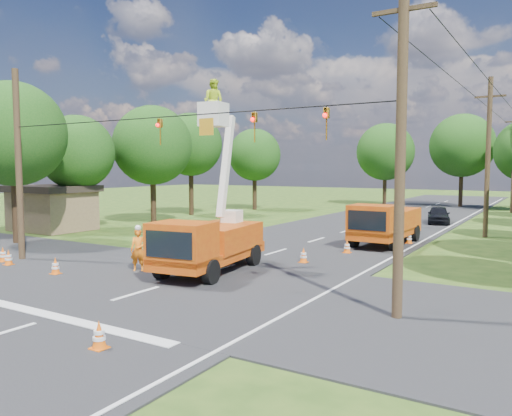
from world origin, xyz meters
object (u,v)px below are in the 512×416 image
Objects in this scene: distant_car at (439,215)px; pole_right_near at (401,143)px; tree_far_a at (385,152)px; tree_left_d at (152,145)px; traffic_cone_1 at (99,335)px; tree_left_c at (77,153)px; traffic_cone_2 at (304,255)px; tree_left_b at (13,134)px; traffic_cone_5 at (9,258)px; shed at (52,207)px; traffic_cone_4 at (55,266)px; bucket_truck at (209,232)px; traffic_cone_6 at (3,255)px; ground_worker at (138,250)px; pole_left at (19,165)px; pole_right_mid at (488,156)px; second_truck at (385,223)px; tree_left_f at (255,155)px; tree_left_e at (191,145)px; tree_far_b at (462,146)px; traffic_cone_7 at (409,238)px; traffic_cone_3 at (347,246)px.

distant_car is 27.11m from pole_right_near.
distant_car is 0.42× the size of tree_far_a.
traffic_cone_1 is at bearing -49.70° from tree_left_d.
tree_left_d reaches higher than distant_car.
pole_right_near is at bearing -19.80° from tree_left_c.
traffic_cone_2 is 18.25m from tree_left_b.
shed reaches higher than traffic_cone_5.
tree_left_d is at bearing 120.98° from traffic_cone_4.
bucket_truck is 0.81× the size of pole_right_near.
ground_worker is at bearing 14.58° from traffic_cone_6.
tree_far_a is (-5.00, 40.78, 4.47)m from bucket_truck.
shed is (-8.50, 8.00, -2.88)m from pole_left.
pole_right_near is 1.00× the size of pole_right_mid.
bucket_truck is 11.37× the size of traffic_cone_6.
tree_far_a is (13.00, 35.00, 4.57)m from shed.
shed is (-8.40, 8.90, 1.26)m from traffic_cone_6.
traffic_cone_1 is 0.07× the size of tree_far_a.
traffic_cone_6 is (-13.61, -14.37, -0.90)m from second_truck.
tree_far_a is (-13.50, 23.00, 1.08)m from pole_right_mid.
tree_left_f is (-17.25, 23.78, 5.33)m from traffic_cone_2.
tree_left_c is (-11.33, 10.37, 5.08)m from traffic_cone_4.
pole_right_mid is (8.50, 17.78, 3.39)m from bucket_truck.
shed is 14.87m from tree_left_e.
tree_far_a is (-2.28, 42.11, 5.27)m from ground_worker.
traffic_cone_2 is at bearing -113.72° from pole_right_mid.
tree_far_b is (5.72, 44.11, 5.89)m from ground_worker.
pole_right_mid is (11.22, 19.11, 4.19)m from ground_worker.
traffic_cone_7 is (13.74, 15.86, 0.00)m from traffic_cone_5.
bucket_truck is at bearing -108.77° from second_truck.
traffic_cone_4 is at bearing -127.09° from traffic_cone_3.
tree_left_e is at bearing 85.10° from shed.
tree_far_b is (-0.05, 51.28, 6.45)m from traffic_cone_1.
tree_far_b reaches higher than tree_left_b.
traffic_cone_7 is at bearing 68.87° from traffic_cone_3.
traffic_cone_7 is (10.28, 16.00, 0.00)m from traffic_cone_4.
traffic_cone_1 is 0.08× the size of tree_left_e.
ground_worker is at bearing -97.39° from tree_far_b.
pole_right_near is 1.19× the size of tree_left_f.
tree_left_b is at bearing -159.19° from traffic_cone_3.
traffic_cone_2 is 10.75m from traffic_cone_4.
traffic_cone_3 is 0.08× the size of pole_left.
traffic_cone_7 is 30.68m from tree_far_a.
traffic_cone_2 and traffic_cone_7 have the same top height.
traffic_cone_3 is at bearing -111.13° from traffic_cone_7.
shed is at bearing 133.35° from traffic_cone_6.
tree_left_c is (-25.00, 9.00, 0.33)m from pole_right_near.
pole_right_near is at bearing 4.11° from traffic_cone_5.
traffic_cone_4 is at bearing 149.15° from traffic_cone_1.
second_truck is at bearing 49.31° from traffic_cone_5.
tree_left_d is at bearing 132.05° from bucket_truck.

